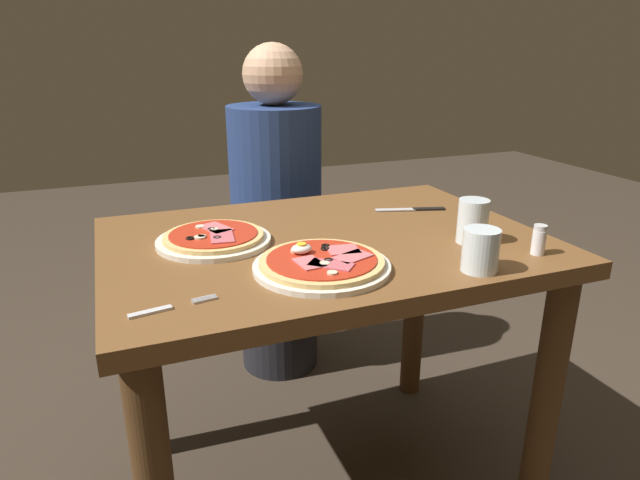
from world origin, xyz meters
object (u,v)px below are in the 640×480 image
pizza_foreground (322,264)px  fork (167,308)px  diner_person (277,225)px  water_glass_far (480,253)px  knife (415,209)px  salt_shaker (539,240)px  water_glass_near (472,224)px  dining_table (325,289)px  pizza_across_left (214,238)px

pizza_foreground → fork: size_ratio=1.80×
diner_person → water_glass_far: bearing=98.4°
water_glass_far → knife: water_glass_far is taller
salt_shaker → water_glass_near: bearing=126.8°
salt_shaker → dining_table: bearing=145.5°
fork → salt_shaker: salt_shaker is taller
water_glass_far → salt_shaker: bearing=10.1°
dining_table → pizza_across_left: 0.30m
pizza_across_left → diner_person: diner_person is taller
pizza_across_left → water_glass_near: bearing=-20.5°
dining_table → water_glass_far: (0.22, -0.30, 0.17)m
salt_shaker → diner_person: diner_person is taller
pizza_across_left → knife: pizza_across_left is taller
dining_table → fork: fork is taller
knife → salt_shaker: size_ratio=2.87×
pizza_foreground → water_glass_near: water_glass_near is taller
pizza_across_left → knife: bearing=6.6°
diner_person → salt_shaker: bearing=109.0°
water_glass_near → knife: (0.01, 0.28, -0.04)m
pizza_foreground → diner_person: diner_person is taller
dining_table → diner_person: diner_person is taller
knife → salt_shaker: 0.40m
dining_table → knife: 0.37m
pizza_foreground → fork: (-0.32, -0.07, -0.01)m
dining_table → knife: bearing=21.0°
pizza_across_left → fork: size_ratio=1.68×
water_glass_far → knife: 0.44m
knife → water_glass_near: bearing=-93.0°
pizza_foreground → diner_person: 0.87m
pizza_foreground → water_glass_far: size_ratio=3.19×
dining_table → knife: (0.32, 0.12, 0.14)m
pizza_foreground → pizza_across_left: size_ratio=1.07×
pizza_across_left → salt_shaker: bearing=-26.8°
water_glass_far → fork: (-0.61, 0.05, -0.04)m
water_glass_far → diner_person: bearing=98.4°
pizza_foreground → dining_table: bearing=66.4°
dining_table → water_glass_near: 0.39m
dining_table → knife: knife is taller
water_glass_near → diner_person: size_ratio=0.09×
dining_table → pizza_across_left: (-0.25, 0.06, 0.15)m
pizza_across_left → fork: (-0.14, -0.31, -0.01)m
pizza_foreground → water_glass_far: water_glass_far is taller
pizza_foreground → fork: 0.33m
pizza_foreground → diner_person: (0.16, 0.84, -0.19)m
dining_table → fork: 0.49m
water_glass_far → pizza_foreground: bearing=157.5°
fork → salt_shaker: 0.79m
dining_table → water_glass_near: water_glass_near is taller
pizza_foreground → pizza_across_left: 0.30m
pizza_foreground → water_glass_near: (0.39, 0.03, 0.03)m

